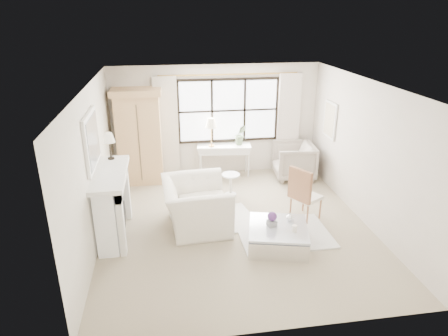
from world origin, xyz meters
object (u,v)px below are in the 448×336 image
(console_table, at_px, (224,161))
(club_armchair, at_px, (196,205))
(coffee_table, at_px, (278,237))
(armoire, at_px, (139,136))

(console_table, xyz_separation_m, club_armchair, (-0.90, -2.40, 0.05))
(club_armchair, height_order, coffee_table, club_armchair)
(console_table, relative_size, coffee_table, 1.11)
(armoire, xyz_separation_m, console_table, (2.00, 0.04, -0.74))
(club_armchair, relative_size, coffee_table, 1.14)
(armoire, distance_m, console_table, 2.13)
(club_armchair, xyz_separation_m, coffee_table, (1.35, -0.90, -0.27))
(armoire, distance_m, coffee_table, 4.19)
(coffee_table, bearing_deg, console_table, 111.44)
(armoire, relative_size, coffee_table, 1.85)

